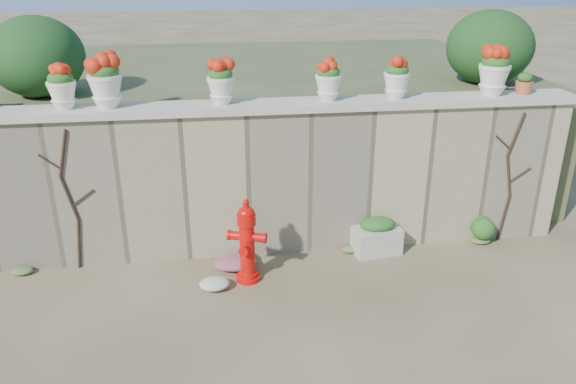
{
  "coord_description": "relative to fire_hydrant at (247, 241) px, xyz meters",
  "views": [
    {
      "loc": [
        -0.82,
        -5.23,
        3.82
      ],
      "look_at": [
        0.08,
        1.4,
        1.01
      ],
      "focal_mm": 35.0,
      "sensor_mm": 36.0,
      "label": 1
    }
  ],
  "objects": [
    {
      "name": "ground",
      "position": [
        0.49,
        -0.98,
        -0.56
      ],
      "size": [
        80.0,
        80.0,
        0.0
      ],
      "primitive_type": "plane",
      "color": "brown",
      "rests_on": "ground"
    },
    {
      "name": "stone_wall",
      "position": [
        0.49,
        0.82,
        0.44
      ],
      "size": [
        8.0,
        0.4,
        2.0
      ],
      "primitive_type": "cube",
      "color": "tan",
      "rests_on": "ground"
    },
    {
      "name": "wall_cap",
      "position": [
        0.49,
        0.82,
        1.49
      ],
      "size": [
        8.1,
        0.52,
        0.1
      ],
      "primitive_type": "cube",
      "color": "#BEB4A1",
      "rests_on": "stone_wall"
    },
    {
      "name": "raised_fill",
      "position": [
        0.49,
        4.02,
        0.44
      ],
      "size": [
        9.0,
        6.0,
        2.0
      ],
      "primitive_type": "cube",
      "color": "#384C23",
      "rests_on": "ground"
    },
    {
      "name": "back_shrub_left",
      "position": [
        -2.71,
        2.02,
        1.99
      ],
      "size": [
        1.3,
        1.3,
        1.1
      ],
      "primitive_type": "ellipsoid",
      "color": "#143814",
      "rests_on": "raised_fill"
    },
    {
      "name": "back_shrub_right",
      "position": [
        3.89,
        2.02,
        1.99
      ],
      "size": [
        1.3,
        1.3,
        1.1
      ],
      "primitive_type": "ellipsoid",
      "color": "#143814",
      "rests_on": "raised_fill"
    },
    {
      "name": "vine_left",
      "position": [
        -2.18,
        0.6,
        0.43
      ],
      "size": [
        0.6,
        0.04,
        1.91
      ],
      "color": "black",
      "rests_on": "ground"
    },
    {
      "name": "vine_right",
      "position": [
        3.72,
        0.6,
        0.43
      ],
      "size": [
        0.6,
        0.04,
        1.91
      ],
      "color": "black",
      "rests_on": "ground"
    },
    {
      "name": "fire_hydrant",
      "position": [
        0.0,
        0.0,
        0.0
      ],
      "size": [
        0.48,
        0.34,
        1.11
      ],
      "rotation": [
        0.0,
        0.0,
        -0.32
      ],
      "color": "red",
      "rests_on": "ground"
    },
    {
      "name": "planter_box",
      "position": [
        1.82,
        0.47,
        -0.31
      ],
      "size": [
        0.69,
        0.46,
        0.53
      ],
      "rotation": [
        0.0,
        0.0,
        0.15
      ],
      "color": "#BEB4A1",
      "rests_on": "ground"
    },
    {
      "name": "green_shrub",
      "position": [
        3.43,
        0.57,
        -0.28
      ],
      "size": [
        0.58,
        0.52,
        0.55
      ],
      "primitive_type": "ellipsoid",
      "color": "#1E5119",
      "rests_on": "ground"
    },
    {
      "name": "magenta_clump",
      "position": [
        -0.1,
        0.35,
        -0.45
      ],
      "size": [
        0.79,
        0.53,
        0.21
      ],
      "primitive_type": "ellipsoid",
      "color": "#C22684",
      "rests_on": "ground"
    },
    {
      "name": "white_flowers",
      "position": [
        -0.35,
        -0.22,
        -0.46
      ],
      "size": [
        0.53,
        0.42,
        0.19
      ],
      "primitive_type": "ellipsoid",
      "color": "white",
      "rests_on": "ground"
    },
    {
      "name": "urn_pot_0",
      "position": [
        -2.13,
        0.82,
        1.81
      ],
      "size": [
        0.35,
        0.35,
        0.54
      ],
      "color": "white",
      "rests_on": "wall_cap"
    },
    {
      "name": "urn_pot_1",
      "position": [
        -1.62,
        0.82,
        1.86
      ],
      "size": [
        0.42,
        0.42,
        0.65
      ],
      "color": "white",
      "rests_on": "wall_cap"
    },
    {
      "name": "urn_pot_2",
      "position": [
        -0.22,
        0.82,
        1.81
      ],
      "size": [
        0.35,
        0.35,
        0.55
      ],
      "color": "white",
      "rests_on": "wall_cap"
    },
    {
      "name": "urn_pot_3",
      "position": [
        1.15,
        0.82,
        1.8
      ],
      "size": [
        0.34,
        0.34,
        0.53
      ],
      "color": "white",
      "rests_on": "wall_cap"
    },
    {
      "name": "urn_pot_4",
      "position": [
        2.05,
        0.82,
        1.81
      ],
      "size": [
        0.34,
        0.34,
        0.53
      ],
      "color": "white",
      "rests_on": "wall_cap"
    },
    {
      "name": "urn_pot_5",
      "position": [
        3.39,
        0.82,
        1.86
      ],
      "size": [
        0.41,
        0.41,
        0.65
      ],
      "color": "white",
      "rests_on": "wall_cap"
    },
    {
      "name": "terracotta_pot",
      "position": [
        3.84,
        0.82,
        1.67
      ],
      "size": [
        0.24,
        0.24,
        0.28
      ],
      "color": "#BB5939",
      "rests_on": "wall_cap"
    }
  ]
}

